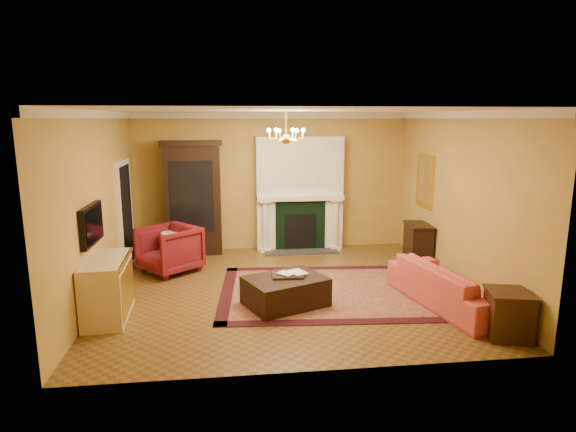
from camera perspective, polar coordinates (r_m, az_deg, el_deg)
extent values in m
cube|color=brown|center=(8.35, -0.21, -8.73)|extent=(6.00, 5.50, 0.02)
cube|color=silver|center=(7.84, -0.23, 12.46)|extent=(6.00, 5.50, 0.02)
cube|color=gold|center=(10.67, -1.96, 4.07)|extent=(6.00, 0.02, 3.00)
cube|color=gold|center=(5.29, 3.28, -3.62)|extent=(6.00, 0.02, 3.00)
cube|color=gold|center=(8.18, -21.67, 0.98)|extent=(0.02, 5.50, 3.00)
cube|color=gold|center=(8.82, 19.59, 1.84)|extent=(0.02, 5.50, 3.00)
cube|color=white|center=(10.61, 1.37, 2.66)|extent=(1.90, 0.32, 2.50)
cube|color=silver|center=(10.37, 1.52, 5.80)|extent=(1.10, 0.01, 0.80)
cube|color=black|center=(10.57, 1.48, -1.23)|extent=(1.10, 0.02, 1.10)
cube|color=black|center=(10.59, 1.48, -1.76)|extent=(0.70, 0.02, 0.75)
cube|color=#333333|center=(10.59, 1.56, -4.17)|extent=(1.60, 0.50, 0.04)
cube|color=white|center=(10.56, 1.41, 2.24)|extent=(1.90, 0.44, 0.10)
cylinder|color=white|center=(10.47, -2.74, -1.14)|extent=(0.14, 0.14, 1.18)
cylinder|color=white|center=(10.69, 5.63, -0.91)|extent=(0.14, 0.14, 1.18)
cube|color=silver|center=(10.53, -1.99, 11.83)|extent=(6.00, 0.08, 0.12)
cube|color=silver|center=(8.05, -22.09, 11.12)|extent=(0.08, 5.50, 0.12)
cube|color=silver|center=(8.69, 19.94, 11.24)|extent=(0.08, 5.50, 0.12)
cube|color=silver|center=(9.87, -18.76, 0.21)|extent=(0.08, 1.05, 2.10)
cube|color=black|center=(9.87, -18.55, 0.04)|extent=(0.02, 0.85, 1.95)
cube|color=black|center=(7.62, -22.27, -0.94)|extent=(0.08, 0.95, 0.58)
cube|color=black|center=(7.61, -21.94, -0.93)|extent=(0.01, 0.85, 0.48)
cube|color=gold|center=(10.05, 15.92, 4.03)|extent=(0.05, 0.76, 1.05)
cube|color=white|center=(10.03, 15.77, 4.03)|extent=(0.01, 0.62, 0.90)
cylinder|color=gold|center=(7.84, -0.23, 10.93)|extent=(0.03, 0.03, 0.40)
sphere|color=gold|center=(7.84, -0.23, 9.10)|extent=(0.16, 0.16, 0.16)
sphere|color=#FFE5B2|center=(7.88, 1.83, 10.13)|extent=(0.07, 0.07, 0.07)
sphere|color=#FFE5B2|center=(8.10, 0.57, 10.17)|extent=(0.07, 0.07, 0.07)
sphere|color=#FFE5B2|center=(8.06, -1.44, 10.16)|extent=(0.07, 0.07, 0.07)
sphere|color=#FFE5B2|center=(7.81, -2.30, 10.11)|extent=(0.07, 0.07, 0.07)
sphere|color=#FFE5B2|center=(7.58, -1.08, 10.08)|extent=(0.07, 0.07, 0.07)
sphere|color=#FFE5B2|center=(7.62, 1.05, 10.08)|extent=(0.07, 0.07, 0.07)
cube|color=#4D1011|center=(8.26, 4.83, -8.87)|extent=(3.82, 2.98, 0.01)
cube|color=black|center=(10.45, -11.23, 1.80)|extent=(1.20, 0.62, 2.32)
imported|color=maroon|center=(9.38, -13.91, -3.60)|extent=(1.29, 1.30, 0.98)
cylinder|color=black|center=(9.68, -13.44, -5.99)|extent=(0.29, 0.29, 0.04)
cylinder|color=black|center=(9.59, -13.53, -4.01)|extent=(0.06, 0.06, 0.65)
cylinder|color=silver|center=(9.50, -13.63, -2.00)|extent=(0.41, 0.41, 0.03)
cube|color=beige|center=(7.56, -20.63, -8.04)|extent=(0.63, 1.22, 0.89)
imported|color=#D54943|center=(7.92, 18.65, -7.05)|extent=(1.11, 2.33, 0.88)
cube|color=#321F0D|center=(7.15, 24.66, -10.67)|extent=(0.64, 0.64, 0.61)
cube|color=black|center=(9.95, 15.13, -3.34)|extent=(0.48, 0.75, 0.80)
cube|color=black|center=(7.59, -0.30, -8.89)|extent=(1.42, 1.25, 0.44)
cube|color=black|center=(7.58, -0.09, -7.02)|extent=(0.49, 0.38, 0.03)
imported|color=gray|center=(7.45, -0.73, -6.18)|extent=(0.16, 0.15, 0.26)
imported|color=gray|center=(7.51, 0.42, -5.82)|extent=(0.21, 0.12, 0.31)
cylinder|color=tan|center=(10.48, -1.65, 2.67)|extent=(0.10, 0.10, 0.08)
cone|color=#0F3810|center=(10.45, -1.65, 3.71)|extent=(0.14, 0.14, 0.30)
cylinder|color=tan|center=(10.65, 4.71, 2.78)|extent=(0.10, 0.10, 0.08)
cone|color=#0F3810|center=(10.63, 4.73, 3.81)|extent=(0.14, 0.14, 0.31)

